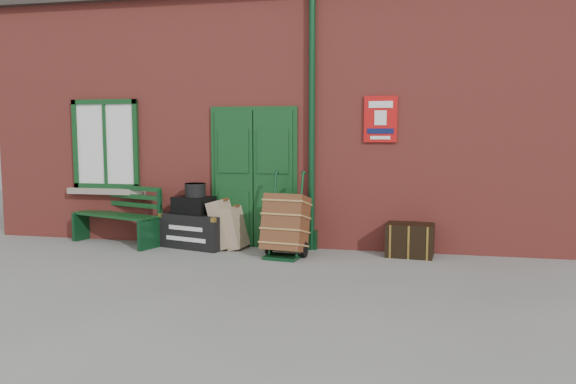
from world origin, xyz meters
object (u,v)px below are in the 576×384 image
(houdini_trunk, at_px, (197,230))
(porter_trolley, at_px, (286,225))
(bench, at_px, (119,213))
(dark_trunk, at_px, (410,240))

(houdini_trunk, bearing_deg, porter_trolley, 0.33)
(bench, bearing_deg, dark_trunk, 18.86)
(porter_trolley, relative_size, dark_trunk, 1.82)
(houdini_trunk, bearing_deg, dark_trunk, 15.37)
(porter_trolley, xyz_separation_m, dark_trunk, (1.82, 0.42, -0.24))
(bench, bearing_deg, porter_trolley, 10.68)
(bench, relative_size, houdini_trunk, 1.55)
(porter_trolley, distance_m, dark_trunk, 1.88)
(houdini_trunk, relative_size, porter_trolley, 0.87)
(houdini_trunk, xyz_separation_m, porter_trolley, (1.56, -0.42, 0.21))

